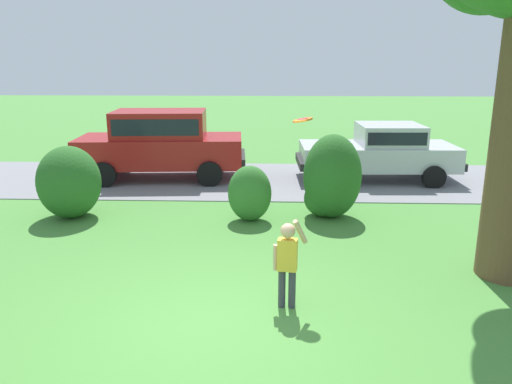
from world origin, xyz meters
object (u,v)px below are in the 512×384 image
at_px(parked_suv, 161,141).
at_px(child_thrower, 288,258).
at_px(parked_sedan, 381,150).
at_px(frisbee, 303,120).

distance_m(parked_suv, child_thrower, 8.20).
height_order(parked_sedan, frisbee, frisbee).
xyz_separation_m(parked_sedan, frisbee, (-2.56, -6.81, 1.64)).
distance_m(parked_sedan, frisbee, 7.46).
relative_size(parked_suv, frisbee, 17.17).
bearing_deg(parked_suv, parked_sedan, 1.06).
bearing_deg(child_thrower, parked_suv, 114.29).
distance_m(parked_suv, frisbee, 7.72).
height_order(child_thrower, frisbee, frisbee).
relative_size(parked_suv, child_thrower, 3.74).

